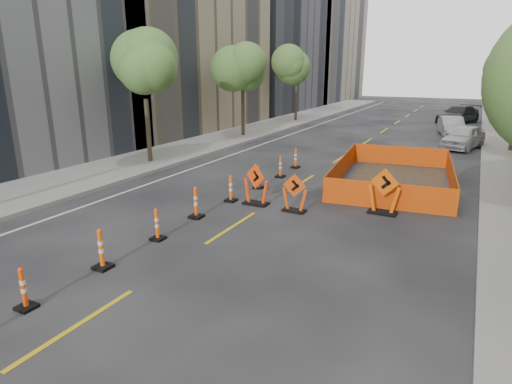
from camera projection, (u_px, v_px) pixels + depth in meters
The scene contains 22 objects.
ground_plane at pixel (146, 282), 9.99m from camera, with size 140.00×140.00×0.00m, color black.
sidewalk_left at pixel (166, 155), 24.16m from camera, with size 4.00×90.00×0.15m, color gray.
bld_left_d at pixel (258, 47), 48.95m from camera, with size 12.00×16.00×14.00m, color #4C4C51.
bld_left_e at pixel (309, 30), 62.11m from camera, with size 12.00×20.00×20.00m, color gray.
tree_l_b at pixel (144, 73), 20.94m from camera, with size 2.80×2.80×5.95m.
tree_l_c at pixel (243, 72), 29.48m from camera, with size 2.80×2.80×5.95m.
tree_l_d at pixel (297, 71), 38.02m from camera, with size 2.80×2.80×5.95m.
channelizer_1 at pixel (23, 288), 8.76m from camera, with size 0.37×0.37×0.94m, color #E63F09, non-canonical shape.
channelizer_2 at pixel (101, 249), 10.52m from camera, with size 0.41×0.41×1.05m, color #DE5609, non-canonical shape.
channelizer_3 at pixel (157, 224), 12.31m from camera, with size 0.38×0.38×0.95m, color #F4510A, non-canonical shape.
channelizer_4 at pixel (196, 202), 14.11m from camera, with size 0.42×0.42×1.07m, color #FF470A, non-canonical shape.
channelizer_5 at pixel (231, 188), 15.85m from camera, with size 0.40×0.40×1.01m, color #FF550A, non-canonical shape.
channelizer_6 at pixel (259, 177), 17.59m from camera, with size 0.37×0.37×0.95m, color #ED3F0A, non-canonical shape.
channelizer_7 at pixel (280, 167), 19.34m from camera, with size 0.39×0.39×1.00m, color #EC4A09, non-canonical shape.
channelizer_8 at pixel (296, 158), 21.17m from camera, with size 0.40×0.40×1.00m, color #EC5309, non-canonical shape.
chevron_sign_left at pixel (256, 184), 15.42m from camera, with size 1.02×0.61×1.53m, color #FF410A, non-canonical shape.
chevron_sign_center at pixel (295, 193), 14.68m from camera, with size 0.90×0.54×1.36m, color #D94309, non-canonical shape.
chevron_sign_right at pixel (384, 191), 14.43m from camera, with size 1.07×0.64×1.60m, color #E25209, non-canonical shape.
safety_fence at pixel (394, 172), 18.42m from camera, with size 4.51×7.68×0.96m, color #FF5E0D, non-canonical shape.
parked_car_near at pixel (463, 137), 26.16m from camera, with size 1.69×4.20×1.43m, color #B2B2B4.
parked_car_mid at pixel (451, 126), 31.08m from camera, with size 1.46×4.18×1.38m, color gray.
parked_car_far at pixel (458, 115), 38.08m from camera, with size 2.13×5.25×1.52m, color black.
Camera 1 is at (6.40, -6.83, 4.83)m, focal length 30.00 mm.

